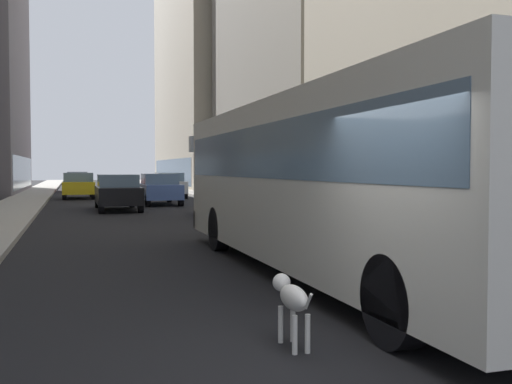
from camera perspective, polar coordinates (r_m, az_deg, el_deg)
The scene contains 12 objects.
ground_plane at distance 40.41m, azimuth -12.91°, elevation -0.44°, with size 120.00×120.00×0.00m, color black.
sidewalk_left at distance 40.36m, azimuth -21.00°, elevation -0.43°, with size 2.40×110.00×0.15m, color #ADA89E.
sidewalk_right at distance 41.23m, azimuth -4.99°, elevation -0.23°, with size 2.40×110.00×0.15m, color #ADA89E.
transit_bus at distance 10.43m, azimuth 7.08°, elevation 1.70°, with size 2.78×11.53×3.05m.
car_red_coupe at distance 50.61m, azimuth -16.99°, elevation 0.99°, with size 1.72×4.44×1.62m.
car_blue_hatchback at distance 31.19m, azimuth -9.39°, elevation 0.31°, with size 1.86×4.57×1.62m.
car_silver_sedan at distance 38.22m, azimuth -8.44°, elevation 0.67°, with size 1.74×4.12×1.62m.
car_yellow_taxi at distance 38.67m, azimuth -16.88°, elevation 0.62°, with size 1.91×4.42×1.62m.
car_white_van at distance 22.84m, azimuth -2.32°, elevation -0.37°, with size 1.94×4.37×1.62m.
car_black_suv at distance 27.12m, azimuth -13.29°, elevation -0.01°, with size 1.85×4.71×1.62m.
dalmatian_dog at distance 6.31m, azimuth 3.48°, elevation -10.25°, with size 0.22×0.96×0.72m.
pedestrian_with_handbag at distance 15.03m, azimuth 17.29°, elevation -1.13°, with size 0.45×0.34×1.69m.
Camera 1 is at (-3.11, -5.24, 1.88)m, focal length 41.16 mm.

